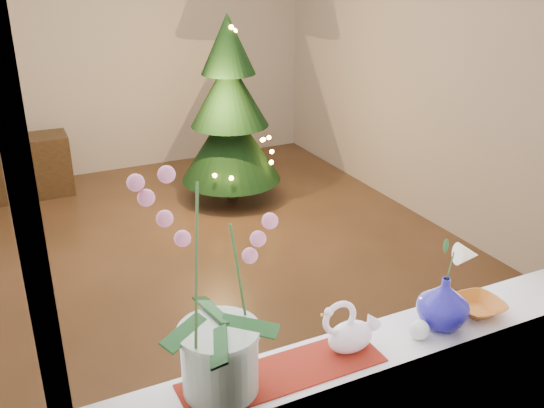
% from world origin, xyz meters
% --- Properties ---
extents(ground, '(5.00, 5.00, 0.00)m').
position_xyz_m(ground, '(0.00, 0.00, 0.00)').
color(ground, '#3C2918').
rests_on(ground, ground).
extents(wall_back, '(4.50, 0.10, 2.70)m').
position_xyz_m(wall_back, '(0.00, 2.50, 1.35)').
color(wall_back, '#BFB4A7').
rests_on(wall_back, ground).
extents(wall_front, '(4.50, 0.10, 2.70)m').
position_xyz_m(wall_front, '(0.00, -2.50, 1.35)').
color(wall_front, '#BFB4A7').
rests_on(wall_front, ground).
extents(wall_right, '(0.10, 5.00, 2.70)m').
position_xyz_m(wall_right, '(2.25, 0.00, 1.35)').
color(wall_right, '#BFB4A7').
rests_on(wall_right, ground).
extents(windowsill, '(2.20, 0.26, 0.04)m').
position_xyz_m(windowsill, '(0.00, -2.37, 0.90)').
color(windowsill, white).
rests_on(windowsill, window_apron).
extents(window_frame, '(2.22, 0.06, 1.60)m').
position_xyz_m(window_frame, '(0.00, -2.47, 1.70)').
color(window_frame, white).
rests_on(window_frame, windowsill).
extents(runner, '(0.70, 0.20, 0.01)m').
position_xyz_m(runner, '(-0.38, -2.37, 0.92)').
color(runner, maroon).
rests_on(runner, windowsill).
extents(orchid_pot, '(0.33, 0.33, 0.77)m').
position_xyz_m(orchid_pot, '(-0.60, -2.35, 1.30)').
color(orchid_pot, white).
rests_on(orchid_pot, windowsill).
extents(swan, '(0.24, 0.13, 0.20)m').
position_xyz_m(swan, '(-0.11, -2.36, 1.02)').
color(swan, white).
rests_on(swan, windowsill).
extents(blue_vase, '(0.28, 0.28, 0.23)m').
position_xyz_m(blue_vase, '(0.27, -2.38, 1.04)').
color(blue_vase, '#0E0B6B').
rests_on(blue_vase, windowsill).
extents(lily, '(0.13, 0.07, 0.17)m').
position_xyz_m(lily, '(0.27, -2.38, 1.24)').
color(lily, white).
rests_on(lily, blue_vase).
extents(paperweight, '(0.09, 0.09, 0.07)m').
position_xyz_m(paperweight, '(0.15, -2.41, 0.96)').
color(paperweight, silver).
rests_on(paperweight, windowsill).
extents(amber_dish, '(0.17, 0.17, 0.04)m').
position_xyz_m(amber_dish, '(0.46, -2.37, 0.94)').
color(amber_dish, '#A45311').
rests_on(amber_dish, windowsill).
extents(xmas_tree, '(1.23, 1.23, 1.71)m').
position_xyz_m(xmas_tree, '(0.89, 1.19, 0.86)').
color(xmas_tree, black).
rests_on(xmas_tree, ground).
extents(side_table, '(0.79, 0.41, 0.58)m').
position_xyz_m(side_table, '(-0.84, 2.10, 0.29)').
color(side_table, black).
rests_on(side_table, ground).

